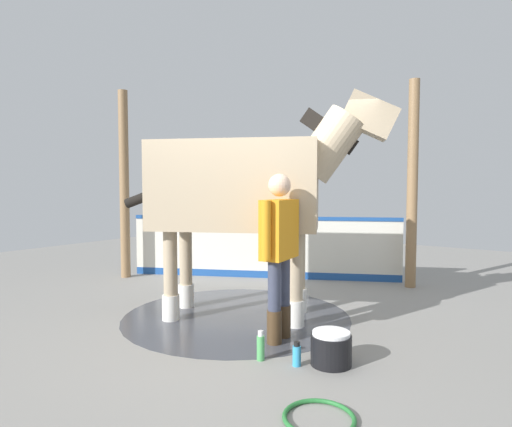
# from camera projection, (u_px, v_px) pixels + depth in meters

# --- Properties ---
(ground_plane) EXTENTS (16.00, 16.00, 0.02)m
(ground_plane) POSITION_uv_depth(u_px,v_px,m) (249.00, 323.00, 4.96)
(ground_plane) COLOR gray
(wet_patch) EXTENTS (2.70, 2.70, 0.00)m
(wet_patch) POSITION_uv_depth(u_px,v_px,m) (237.00, 316.00, 5.20)
(wet_patch) COLOR #42444C
(wet_patch) RESTS_ON ground
(barrier_wall) EXTENTS (2.07, 4.15, 1.05)m
(barrier_wall) POSITION_uv_depth(u_px,v_px,m) (263.00, 249.00, 7.38)
(barrier_wall) COLOR silver
(barrier_wall) RESTS_ON ground
(roof_post_near) EXTENTS (0.16, 0.16, 3.18)m
(roof_post_near) POSITION_uv_depth(u_px,v_px,m) (412.00, 184.00, 6.62)
(roof_post_near) COLOR olive
(roof_post_near) RESTS_ON ground
(roof_post_far) EXTENTS (0.16, 0.16, 3.18)m
(roof_post_far) POSITION_uv_depth(u_px,v_px,m) (124.00, 185.00, 7.37)
(roof_post_far) COLOR olive
(roof_post_far) RESTS_ON ground
(horse) EXTENTS (1.80, 3.00, 2.62)m
(horse) POSITION_uv_depth(u_px,v_px,m) (245.00, 188.00, 5.09)
(horse) COLOR tan
(horse) RESTS_ON ground
(handler) EXTENTS (0.67, 0.28, 1.68)m
(handler) POSITION_uv_depth(u_px,v_px,m) (279.00, 245.00, 4.32)
(handler) COLOR #47331E
(handler) RESTS_ON ground
(wash_bucket) EXTENTS (0.36, 0.36, 0.29)m
(wash_bucket) POSITION_uv_depth(u_px,v_px,m) (331.00, 348.00, 3.76)
(wash_bucket) COLOR black
(wash_bucket) RESTS_ON ground
(bottle_shampoo) EXTENTS (0.07, 0.07, 0.21)m
(bottle_shampoo) POSITION_uv_depth(u_px,v_px,m) (297.00, 355.00, 3.74)
(bottle_shampoo) COLOR #3399CC
(bottle_shampoo) RESTS_ON ground
(bottle_spray) EXTENTS (0.07, 0.07, 0.27)m
(bottle_spray) POSITION_uv_depth(u_px,v_px,m) (261.00, 347.00, 3.86)
(bottle_spray) COLOR #4CA559
(bottle_spray) RESTS_ON ground
(hose_coil) EXTENTS (0.49, 0.49, 0.03)m
(hose_coil) POSITION_uv_depth(u_px,v_px,m) (319.00, 418.00, 2.86)
(hose_coil) COLOR #267233
(hose_coil) RESTS_ON ground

